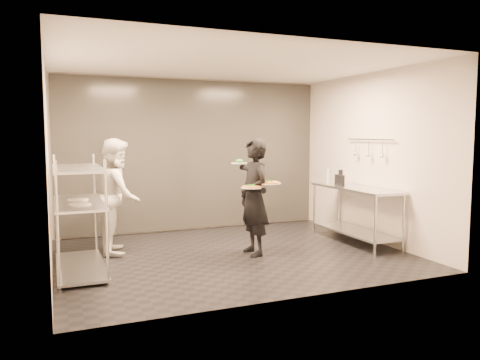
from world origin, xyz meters
name	(u,v)px	position (x,y,z in m)	size (l,w,h in m)	color
room_shell	(207,157)	(0.00, 1.18, 1.40)	(5.00, 4.00, 2.80)	black
pass_rack	(79,213)	(-2.15, 0.00, 0.77)	(0.60, 1.60, 1.50)	silver
prep_counter	(355,205)	(2.18, 0.00, 0.63)	(0.60, 1.80, 0.92)	silver
utensil_rail	(369,149)	(2.43, 0.00, 1.55)	(0.07, 1.20, 0.31)	silver
waiter	(254,197)	(0.30, -0.11, 0.86)	(0.63, 0.41, 1.72)	black
chef	(118,196)	(-1.55, 0.80, 0.86)	(0.84, 0.65, 1.73)	silver
pizza_plate_near	(253,187)	(0.19, -0.32, 1.04)	(0.33, 0.33, 0.05)	silver
pizza_plate_far	(269,183)	(0.45, -0.31, 1.09)	(0.34, 0.34, 0.05)	silver
salad_plate	(239,162)	(0.19, 0.21, 1.37)	(0.25, 0.25, 0.07)	silver
pos_monitor	(340,180)	(2.06, 0.29, 1.01)	(0.05, 0.25, 0.18)	black
bottle_green	(328,176)	(2.10, 0.71, 1.05)	(0.07, 0.07, 0.25)	gray
bottle_clear	(337,176)	(2.34, 0.80, 1.03)	(0.07, 0.07, 0.22)	gray
bottle_dark	(341,177)	(2.18, 0.45, 1.05)	(0.07, 0.07, 0.25)	black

